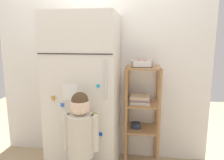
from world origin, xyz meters
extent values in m
cube|color=silver|center=(0.00, 0.36, 1.11)|extent=(2.59, 0.03, 2.22)
cube|color=silver|center=(-0.12, 0.02, 0.86)|extent=(0.72, 0.63, 1.72)
cube|color=black|center=(-0.12, -0.30, 1.33)|extent=(0.71, 0.01, 0.01)
cylinder|color=silver|center=(0.17, -0.32, 1.09)|extent=(0.02, 0.02, 0.36)
cube|color=white|center=(-0.17, -0.30, 0.97)|extent=(0.14, 0.01, 0.15)
cube|color=blue|center=(0.12, -0.30, 0.56)|extent=(0.03, 0.01, 0.03)
cube|color=#16A2DD|center=(0.10, -0.30, 1.04)|extent=(0.03, 0.02, 0.03)
cube|color=blue|center=(-0.08, -0.30, 0.71)|extent=(0.04, 0.01, 0.04)
cube|color=#D4C00C|center=(0.06, -0.30, 0.75)|extent=(0.04, 0.02, 0.04)
cube|color=#C38932|center=(-0.34, -0.30, 0.90)|extent=(0.04, 0.02, 0.04)
cube|color=#3AC118|center=(-0.11, -0.30, 0.73)|extent=(0.03, 0.01, 0.03)
cube|color=blue|center=(-0.25, -0.30, 0.84)|extent=(0.04, 0.02, 0.04)
cylinder|color=beige|center=(-0.04, -0.44, 0.61)|extent=(0.24, 0.24, 0.39)
sphere|color=beige|center=(-0.04, -0.37, 0.79)|extent=(0.10, 0.10, 0.10)
sphere|color=beige|center=(-0.04, -0.44, 0.88)|extent=(0.18, 0.18, 0.18)
sphere|color=#4C3823|center=(-0.04, -0.44, 0.93)|extent=(0.15, 0.15, 0.15)
cylinder|color=beige|center=(-0.17, -0.44, 0.64)|extent=(0.07, 0.07, 0.33)
cylinder|color=beige|center=(0.09, -0.44, 0.64)|extent=(0.07, 0.07, 0.33)
cylinder|color=#9E7247|center=(0.33, 0.00, 0.58)|extent=(0.04, 0.04, 1.16)
cylinder|color=#9E7247|center=(0.68, 0.00, 0.58)|extent=(0.04, 0.04, 1.16)
cylinder|color=#9E7247|center=(0.33, 0.31, 0.58)|extent=(0.04, 0.04, 1.16)
cylinder|color=#9E7247|center=(0.68, 0.31, 0.58)|extent=(0.04, 0.04, 1.16)
cube|color=#9E7247|center=(0.51, 0.16, 1.16)|extent=(0.37, 0.33, 0.02)
cube|color=#9E7247|center=(0.51, 0.16, 0.75)|extent=(0.37, 0.33, 0.02)
cube|color=#9E7247|center=(0.51, 0.16, 0.45)|extent=(0.37, 0.33, 0.02)
cube|color=silver|center=(0.48, 0.14, 0.77)|extent=(0.21, 0.19, 0.03)
cube|color=#B293A3|center=(0.48, 0.17, 0.80)|extent=(0.21, 0.19, 0.03)
cube|color=#C6AD8E|center=(0.48, 0.15, 0.83)|extent=(0.23, 0.21, 0.03)
cylinder|color=#2D384C|center=(0.44, 0.16, 0.48)|extent=(0.12, 0.12, 0.06)
cube|color=white|center=(0.49, 0.16, 1.17)|extent=(0.21, 0.18, 0.01)
cube|color=white|center=(0.49, 0.07, 1.20)|extent=(0.21, 0.01, 0.07)
cube|color=white|center=(0.49, 0.24, 1.20)|extent=(0.21, 0.01, 0.07)
cube|color=white|center=(0.39, 0.16, 1.20)|extent=(0.01, 0.18, 0.07)
cube|color=white|center=(0.60, 0.16, 1.20)|extent=(0.01, 0.18, 0.07)
sphere|color=#A62F16|center=(0.52, 0.13, 1.21)|extent=(0.07, 0.07, 0.07)
sphere|color=maroon|center=(0.49, 0.18, 1.20)|extent=(0.06, 0.06, 0.06)
sphere|color=#C13928|center=(0.46, 0.14, 1.21)|extent=(0.07, 0.07, 0.07)
sphere|color=orange|center=(0.52, 0.16, 1.21)|extent=(0.07, 0.07, 0.07)
camera|label=1|loc=(0.48, -2.14, 1.44)|focal=33.63mm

